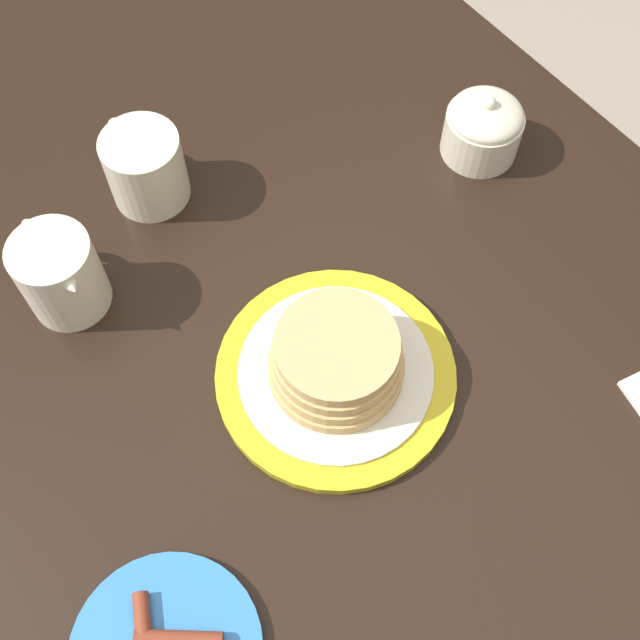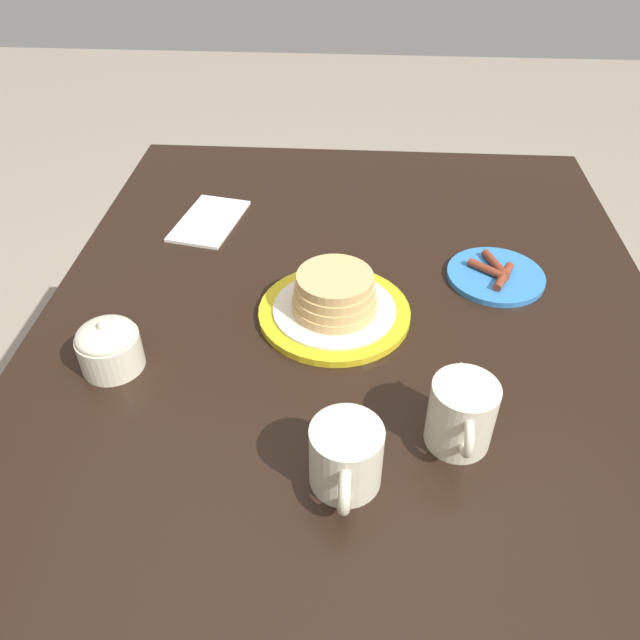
% 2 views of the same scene
% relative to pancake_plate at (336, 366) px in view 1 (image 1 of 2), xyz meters
% --- Properties ---
extents(ground_plane, '(8.00, 8.00, 0.00)m').
position_rel_pancake_plate_xyz_m(ground_plane, '(0.06, 0.03, -0.81)').
color(ground_plane, gray).
extents(dining_table, '(1.33, 0.99, 0.78)m').
position_rel_pancake_plate_xyz_m(dining_table, '(0.06, 0.03, -0.15)').
color(dining_table, black).
rests_on(dining_table, ground_plane).
extents(pancake_plate, '(0.24, 0.24, 0.08)m').
position_rel_pancake_plate_xyz_m(pancake_plate, '(0.00, 0.00, 0.00)').
color(pancake_plate, gold).
rests_on(pancake_plate, dining_table).
extents(coffee_mug, '(0.12, 0.09, 0.09)m').
position_rel_pancake_plate_xyz_m(coffee_mug, '(0.31, 0.03, 0.02)').
color(coffee_mug, beige).
rests_on(coffee_mug, dining_table).
extents(creamer_pitcher, '(0.13, 0.08, 0.10)m').
position_rel_pancake_plate_xyz_m(creamer_pitcher, '(0.24, 0.17, 0.02)').
color(creamer_pitcher, beige).
rests_on(creamer_pitcher, dining_table).
extents(sugar_bowl, '(0.09, 0.09, 0.08)m').
position_rel_pancake_plate_xyz_m(sugar_bowl, '(0.13, -0.31, 0.01)').
color(sugar_bowl, beige).
rests_on(sugar_bowl, dining_table).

